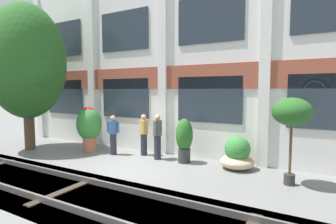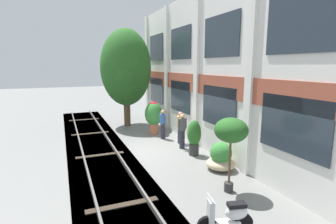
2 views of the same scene
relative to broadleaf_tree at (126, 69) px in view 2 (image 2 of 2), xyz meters
name	(u,v)px [view 2 (image 2 of 2)]	position (x,y,z in m)	size (l,w,h in m)	color
ground_plane	(148,151)	(5.51, -0.33, -3.73)	(80.00, 80.00, 0.00)	slate
apartment_facade	(202,70)	(5.51, 2.46, 0.00)	(15.94, 0.64, 7.49)	silver
rail_tracks	(101,160)	(5.51, -2.53, -3.86)	(23.58, 2.80, 0.43)	#5B5449
broadleaf_tree	(126,69)	(0.00, 0.00, 0.00)	(3.41, 3.24, 6.30)	brown
potted_plant_terracotta_small	(231,132)	(10.35, 0.79, -1.77)	(1.04, 1.04, 2.40)	#333333
potted_plant_wide_bowl	(221,158)	(8.71, 1.57, -3.28)	(1.12, 1.12, 1.09)	tan
potted_plant_fluted_column	(154,115)	(2.63, 0.95, -2.59)	(1.04, 1.04, 1.91)	#B76647
potted_plant_glazed_jar	(194,136)	(6.86, 1.38, -2.86)	(0.62, 0.62, 1.59)	#333333
scooter_near_curb	(228,216)	(12.12, -0.48, -3.29)	(0.60, 1.36, 0.98)	black
resident_by_doorway	(163,123)	(3.85, 1.05, -2.88)	(0.51, 0.34, 1.59)	#282833
resident_watching_tracks	(182,130)	(5.78, 1.30, -2.82)	(0.34, 0.52, 1.69)	#282833
resident_near_plants	(180,127)	(4.98, 1.57, -2.85)	(0.34, 0.46, 1.64)	#282833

